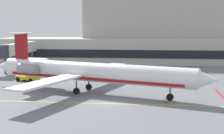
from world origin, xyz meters
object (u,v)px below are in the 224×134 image
(pushback_tractor, at_px, (63,68))
(fuel_tank, at_px, (36,64))
(baggage_tug, at_px, (30,76))
(regional_jet, at_px, (88,72))

(pushback_tractor, distance_m, fuel_tank, 6.20)
(baggage_tug, bearing_deg, regional_jet, -35.52)
(baggage_tug, relative_size, fuel_tank, 0.66)
(pushback_tractor, height_order, fuel_tank, fuel_tank)
(fuel_tank, bearing_deg, pushback_tractor, -7.62)
(pushback_tractor, bearing_deg, fuel_tank, 172.38)
(regional_jet, height_order, baggage_tug, regional_jet)
(regional_jet, xyz_separation_m, baggage_tug, (-11.75, 8.38, -2.06))
(baggage_tug, bearing_deg, pushback_tractor, 76.59)
(baggage_tug, relative_size, pushback_tractor, 1.37)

